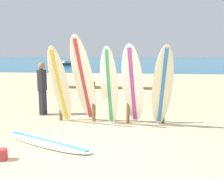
% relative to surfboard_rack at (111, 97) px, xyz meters
% --- Properties ---
extents(ground_plane, '(120.00, 120.00, 0.00)m').
position_rel_surfboard_rack_xyz_m(ground_plane, '(0.05, -2.21, -0.68)').
color(ground_plane, '#D3BC8C').
extents(ocean_water, '(120.00, 80.00, 0.01)m').
position_rel_surfboard_rack_xyz_m(ocean_water, '(0.05, 55.79, -0.68)').
color(ocean_water, '#196B93').
rests_on(ocean_water, ground).
extents(surfboard_rack, '(2.89, 0.09, 1.09)m').
position_rel_surfboard_rack_xyz_m(surfboard_rack, '(0.00, 0.00, 0.00)').
color(surfboard_rack, brown).
rests_on(surfboard_rack, ground).
extents(surfboard_leaning_far_left, '(0.63, 0.91, 2.05)m').
position_rel_surfboard_rack_xyz_m(surfboard_leaning_far_left, '(-1.26, -0.40, 0.34)').
color(surfboard_leaning_far_left, beige).
rests_on(surfboard_leaning_far_left, ground).
extents(surfboard_leaning_left, '(0.72, 1.18, 2.31)m').
position_rel_surfboard_rack_xyz_m(surfboard_leaning_left, '(-0.66, -0.29, 0.47)').
color(surfboard_leaning_left, white).
rests_on(surfboard_leaning_left, ground).
extents(surfboard_leaning_center_left, '(0.55, 0.58, 2.03)m').
position_rel_surfboard_rack_xyz_m(surfboard_leaning_center_left, '(0.00, -0.35, 0.34)').
color(surfboard_leaning_center_left, silver).
rests_on(surfboard_leaning_center_left, ground).
extents(surfboard_leaning_center, '(0.71, 0.98, 2.09)m').
position_rel_surfboard_rack_xyz_m(surfboard_leaning_center, '(0.59, -0.25, 0.36)').
color(surfboard_leaning_center, white).
rests_on(surfboard_leaning_center, ground).
extents(surfboard_leaning_center_right, '(0.60, 0.76, 2.07)m').
position_rel_surfboard_rack_xyz_m(surfboard_leaning_center_right, '(1.32, -0.34, 0.35)').
color(surfboard_leaning_center_right, beige).
rests_on(surfboard_leaning_center_right, ground).
extents(surfboard_lying_on_sand, '(2.28, 1.42, 0.08)m').
position_rel_surfboard_rack_xyz_m(surfboard_lying_on_sand, '(-1.13, -1.77, -0.65)').
color(surfboard_lying_on_sand, white).
rests_on(surfboard_lying_on_sand, ground).
extents(beachgoer_standing, '(0.22, 0.28, 1.57)m').
position_rel_surfboard_rack_xyz_m(beachgoer_standing, '(-2.13, 0.56, 0.19)').
color(beachgoer_standing, '#26262D').
rests_on(beachgoer_standing, ground).
extents(small_boat_offshore, '(2.70, 2.74, 0.71)m').
position_rel_surfboard_rack_xyz_m(small_boat_offshore, '(-10.09, 29.39, -0.42)').
color(small_boat_offshore, '#333842').
rests_on(small_boat_offshore, ocean_water).
extents(sand_bucket, '(0.18, 0.18, 0.20)m').
position_rel_surfboard_rack_xyz_m(sand_bucket, '(-1.60, -2.62, -0.58)').
color(sand_bucket, '#B73338').
rests_on(sand_bucket, ground).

